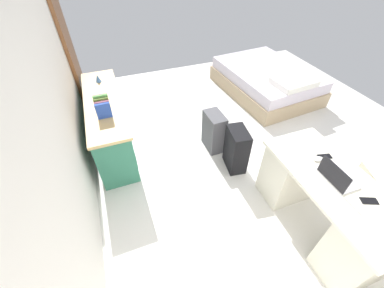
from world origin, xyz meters
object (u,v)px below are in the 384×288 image
at_px(cell_phone_by_mouse, 325,156).
at_px(suitcase_spare_grey, 214,131).
at_px(suitcase_black, 236,149).
at_px(bed, 266,81).
at_px(computer_mouse, 318,159).
at_px(figurine_small, 98,78).
at_px(credenza, 109,123).
at_px(laptop, 336,177).
at_px(desk, 323,204).
at_px(cell_phone_near_laptop, 369,201).

bearing_deg(cell_phone_by_mouse, suitcase_spare_grey, 39.20).
height_order(suitcase_black, suitcase_spare_grey, suitcase_black).
relative_size(bed, computer_mouse, 20.03).
distance_m(bed, figurine_small, 3.04).
relative_size(suitcase_spare_grey, computer_mouse, 5.76).
distance_m(bed, computer_mouse, 2.68).
distance_m(suitcase_spare_grey, figurine_small, 1.86).
height_order(computer_mouse, figurine_small, figurine_small).
xyz_separation_m(credenza, computer_mouse, (-1.88, -1.89, 0.39)).
relative_size(bed, laptop, 6.40).
bearing_deg(figurine_small, bed, -90.65).
bearing_deg(desk, figurine_small, 34.62).
distance_m(suitcase_black, computer_mouse, 1.03).
xyz_separation_m(cell_phone_near_laptop, cell_phone_by_mouse, (0.55, -0.03, 0.00)).
distance_m(desk, credenza, 2.85).
distance_m(desk, suitcase_spare_grey, 1.64).
bearing_deg(computer_mouse, credenza, 45.90).
height_order(desk, bed, desk).
xyz_separation_m(bed, figurine_small, (0.03, 2.99, 0.57)).
height_order(suitcase_black, computer_mouse, computer_mouse).
distance_m(desk, laptop, 0.41).
height_order(credenza, suitcase_spare_grey, credenza).
relative_size(laptop, cell_phone_by_mouse, 2.30).
relative_size(desk, cell_phone_by_mouse, 10.65).
xyz_separation_m(computer_mouse, figurine_small, (2.42, 1.89, 0.05)).
xyz_separation_m(credenza, laptop, (-2.14, -1.84, 0.42)).
distance_m(cell_phone_near_laptop, cell_phone_by_mouse, 0.55).
relative_size(desk, credenza, 0.80).
distance_m(credenza, computer_mouse, 2.69).
bearing_deg(computer_mouse, figurine_small, 38.70).
bearing_deg(suitcase_black, cell_phone_near_laptop, -152.65).
bearing_deg(suitcase_spare_grey, laptop, -164.26).
height_order(credenza, bed, credenza).
bearing_deg(suitcase_black, cell_phone_by_mouse, -140.00).
bearing_deg(bed, suitcase_spare_grey, 124.47).
height_order(cell_phone_by_mouse, figurine_small, figurine_small).
bearing_deg(laptop, credenza, 40.81).
bearing_deg(suitcase_spare_grey, cell_phone_by_mouse, -155.67).
xyz_separation_m(suitcase_black, laptop, (-1.08, -0.36, 0.50)).
bearing_deg(credenza, cell_phone_by_mouse, -133.27).
height_order(suitcase_black, figurine_small, figurine_small).
height_order(bed, cell_phone_by_mouse, cell_phone_by_mouse).
bearing_deg(cell_phone_by_mouse, cell_phone_near_laptop, -169.79).
relative_size(desk, suitcase_spare_grey, 2.51).
bearing_deg(suitcase_spare_grey, suitcase_black, -167.64).
bearing_deg(bed, suitcase_black, 136.19).
bearing_deg(cell_phone_by_mouse, suitcase_black, 45.11).
relative_size(bed, suitcase_spare_grey, 3.48).
bearing_deg(credenza, figurine_small, 0.16).
distance_m(credenza, cell_phone_near_laptop, 3.12).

